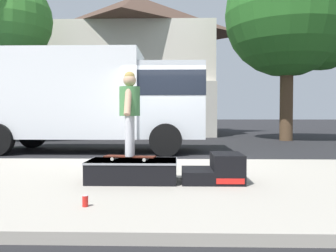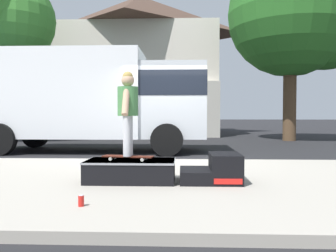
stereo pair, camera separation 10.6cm
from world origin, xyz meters
name	(u,v)px [view 2 (the right image)]	position (x,y,z in m)	size (l,w,h in m)	color
ground_plane	(168,161)	(0.00, 0.00, 0.00)	(140.00, 140.00, 0.00)	black
sidewalk_slab	(160,183)	(0.00, -3.00, 0.06)	(50.00, 5.00, 0.12)	#A8A093
skate_box	(131,170)	(-0.44, -3.20, 0.30)	(1.36, 0.75, 0.33)	black
kicker_ramp	(216,170)	(0.86, -3.20, 0.30)	(0.91, 0.72, 0.44)	black
skateboard	(128,157)	(-0.47, -3.24, 0.51)	(0.80, 0.33, 0.07)	#4C1E14
skater_kid	(128,106)	(-0.47, -3.24, 1.27)	(0.31, 0.66, 1.28)	silver
soda_can	(81,201)	(-0.78, -4.66, 0.18)	(0.07, 0.07, 0.13)	red
box_truck	(94,97)	(-2.40, 2.20, 1.70)	(6.91, 2.63, 3.05)	white
street_tree_main	(298,18)	(5.35, 6.91, 5.34)	(5.94, 5.40, 8.20)	brown
house_behind	(139,64)	(-2.29, 12.83, 4.24)	(9.54, 8.22, 8.40)	beige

